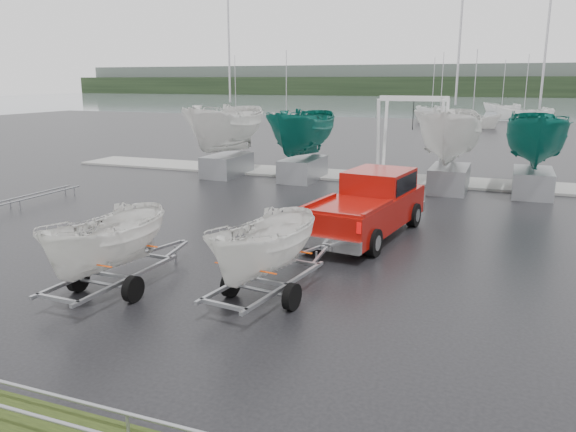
% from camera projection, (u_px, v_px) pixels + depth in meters
% --- Properties ---
extents(ground_plane, '(120.00, 120.00, 0.00)m').
position_uv_depth(ground_plane, '(206.00, 239.00, 17.64)').
color(ground_plane, black).
rests_on(ground_plane, ground).
extents(lake, '(300.00, 300.00, 0.00)m').
position_uv_depth(lake, '(464.00, 106.00, 108.09)').
color(lake, slate).
rests_on(lake, ground).
extents(dock, '(30.00, 3.00, 0.12)m').
position_uv_depth(dock, '(330.00, 174.00, 29.39)').
color(dock, gray).
rests_on(dock, ground).
extents(treeline, '(300.00, 8.00, 6.00)m').
position_uv_depth(treeline, '(484.00, 87.00, 170.70)').
color(treeline, black).
rests_on(treeline, ground).
extents(far_hill, '(300.00, 6.00, 10.00)m').
position_uv_depth(far_hill, '(485.00, 80.00, 177.47)').
color(far_hill, '#4C5651').
rests_on(far_hill, ground).
extents(pickup_truck, '(2.83, 6.19, 1.99)m').
position_uv_depth(pickup_truck, '(371.00, 202.00, 17.99)').
color(pickup_truck, maroon).
rests_on(pickup_truck, ground).
extents(trailer_hitched, '(1.84, 3.73, 4.30)m').
position_uv_depth(trailer_hitched, '(264.00, 199.00, 12.17)').
color(trailer_hitched, gray).
rests_on(trailer_hitched, ground).
extents(trailer_parked, '(1.80, 3.64, 4.34)m').
position_uv_depth(trailer_parked, '(104.00, 194.00, 12.56)').
color(trailer_parked, gray).
rests_on(trailer_parked, ground).
extents(boat_hoist, '(3.30, 2.18, 4.12)m').
position_uv_depth(boat_hoist, '(413.00, 126.00, 27.29)').
color(boat_hoist, silver).
rests_on(boat_hoist, ground).
extents(keelboat_0, '(2.58, 3.20, 10.75)m').
position_uv_depth(keelboat_0, '(226.00, 95.00, 28.39)').
color(keelboat_0, gray).
rests_on(keelboat_0, ground).
extents(keelboat_1, '(2.41, 3.20, 7.49)m').
position_uv_depth(keelboat_1, '(303.00, 102.00, 27.17)').
color(keelboat_1, gray).
rests_on(keelboat_1, ground).
extents(keelboat_2, '(2.61, 3.20, 10.78)m').
position_uv_depth(keelboat_2, '(455.00, 97.00, 24.39)').
color(keelboat_2, gray).
rests_on(keelboat_2, ground).
extents(keelboat_3, '(2.48, 3.20, 10.66)m').
position_uv_depth(keelboat_3, '(541.00, 102.00, 23.48)').
color(keelboat_3, gray).
rests_on(keelboat_3, ground).
extents(mast_rack_0, '(0.56, 6.50, 0.06)m').
position_uv_depth(mast_rack_0, '(14.00, 200.00, 21.66)').
color(mast_rack_0, gray).
rests_on(mast_rack_0, ground).
extents(mast_rack_2, '(7.00, 0.56, 0.06)m').
position_uv_depth(mast_rack_2, '(115.00, 424.00, 7.54)').
color(mast_rack_2, gray).
rests_on(mast_rack_2, ground).
extents(moored_boat_0, '(3.34, 3.35, 11.12)m').
position_uv_depth(moored_boat_0, '(286.00, 126.00, 61.61)').
color(moored_boat_0, silver).
rests_on(moored_boat_0, ground).
extents(moored_boat_1, '(2.88, 2.84, 11.04)m').
position_uv_depth(moored_boat_1, '(440.00, 123.00, 65.92)').
color(moored_boat_1, silver).
rests_on(moored_boat_1, ground).
extents(moored_boat_2, '(3.19, 3.16, 11.15)m').
position_uv_depth(moored_boat_2, '(472.00, 127.00, 59.44)').
color(moored_boat_2, silver).
rests_on(moored_boat_2, ground).
extents(moored_boat_4, '(3.12, 3.12, 10.90)m').
position_uv_depth(moored_boat_4, '(236.00, 118.00, 73.36)').
color(moored_boat_4, silver).
rests_on(moored_boat_4, ground).
extents(moored_boat_5, '(3.37, 3.32, 11.62)m').
position_uv_depth(moored_boat_5, '(523.00, 120.00, 71.05)').
color(moored_boat_5, silver).
rests_on(moored_boat_5, ground).
extents(moored_boat_6, '(2.57, 2.52, 10.92)m').
position_uv_depth(moored_boat_6, '(501.00, 112.00, 89.41)').
color(moored_boat_6, silver).
rests_on(moored_boat_6, ground).
extents(moored_boat_7, '(3.17, 3.19, 11.00)m').
position_uv_depth(moored_boat_7, '(432.00, 116.00, 79.50)').
color(moored_boat_7, silver).
rests_on(moored_boat_7, ground).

